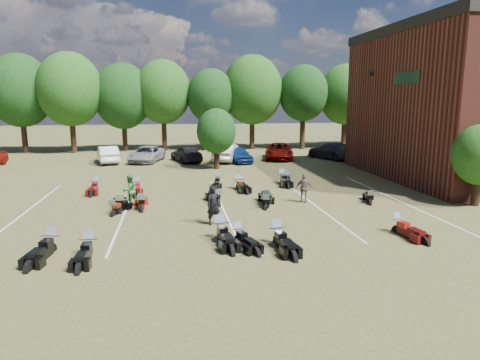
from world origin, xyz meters
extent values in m
plane|color=brown|center=(0.00, 0.00, 0.00)|extent=(160.00, 160.00, 0.00)
imported|color=silver|center=(-11.33, 20.31, 0.76)|extent=(2.65, 4.87, 1.52)
imported|color=gray|center=(-7.93, 20.37, 0.71)|extent=(3.53, 5.51, 1.41)
imported|color=black|center=(-4.31, 20.05, 0.69)|extent=(3.20, 5.08, 1.37)
imported|color=navy|center=(0.31, 18.80, 0.72)|extent=(2.41, 4.47, 1.45)
imported|color=#B3B2AE|center=(-0.54, 19.53, 0.80)|extent=(3.43, 5.12, 1.59)
imported|color=#580705|center=(4.47, 20.32, 0.77)|extent=(3.78, 5.95, 1.53)
imported|color=#353439|center=(9.50, 19.67, 0.78)|extent=(4.09, 5.80, 1.56)
imported|color=black|center=(-3.75, -0.38, 0.91)|extent=(0.76, 0.60, 1.82)
imported|color=#2A7031|center=(-7.86, 3.81, 0.85)|extent=(1.04, 1.01, 1.69)
imported|color=#5E5650|center=(1.61, 3.10, 0.80)|extent=(1.02, 0.74, 1.61)
cube|color=black|center=(9.35, 12.00, 7.50)|extent=(0.30, 0.40, 0.30)
cube|color=black|center=(9.47, 7.00, 7.00)|extent=(0.06, 3.00, 0.80)
cylinder|color=black|center=(-21.00, 29.00, 2.04)|extent=(0.58, 0.58, 4.08)
ellipsoid|color=#1E4C19|center=(-21.00, 29.00, 6.33)|extent=(6.00, 6.00, 6.90)
cylinder|color=black|center=(-16.00, 29.00, 2.04)|extent=(0.58, 0.58, 4.08)
ellipsoid|color=#1E4C19|center=(-16.00, 29.00, 6.33)|extent=(6.00, 6.00, 6.90)
cylinder|color=black|center=(-11.00, 29.00, 2.04)|extent=(0.57, 0.58, 4.08)
ellipsoid|color=#1E4C19|center=(-11.00, 29.00, 6.33)|extent=(6.00, 6.00, 6.90)
cylinder|color=black|center=(-6.00, 29.00, 2.04)|extent=(0.57, 0.58, 4.08)
ellipsoid|color=#1E4C19|center=(-6.00, 29.00, 6.33)|extent=(6.00, 6.00, 6.90)
cylinder|color=black|center=(-1.00, 29.00, 2.04)|extent=(0.58, 0.58, 4.08)
ellipsoid|color=#1E4C19|center=(-1.00, 29.00, 6.33)|extent=(6.00, 6.00, 6.90)
cylinder|color=black|center=(4.00, 29.00, 2.04)|extent=(0.57, 0.58, 4.08)
ellipsoid|color=#1E4C19|center=(4.00, 29.00, 6.33)|extent=(6.00, 6.00, 6.90)
cylinder|color=black|center=(9.00, 29.00, 2.04)|extent=(0.57, 0.58, 4.08)
ellipsoid|color=#1E4C19|center=(9.00, 29.00, 6.33)|extent=(6.00, 6.00, 6.90)
cylinder|color=black|center=(14.00, 29.00, 2.04)|extent=(0.57, 0.58, 4.08)
ellipsoid|color=#1E4C19|center=(14.00, 29.00, 6.33)|extent=(6.00, 6.00, 6.90)
cylinder|color=black|center=(19.00, 29.00, 2.04)|extent=(0.58, 0.58, 4.08)
ellipsoid|color=#1E4C19|center=(19.00, 29.00, 6.33)|extent=(6.00, 6.00, 6.90)
cylinder|color=black|center=(24.00, 29.00, 2.04)|extent=(0.58, 0.58, 4.08)
ellipsoid|color=#1E4C19|center=(24.00, 29.00, 6.33)|extent=(6.00, 6.00, 6.90)
cylinder|color=black|center=(10.50, 1.00, 0.85)|extent=(0.24, 0.24, 1.71)
sphere|color=#1E4C19|center=(10.50, 1.00, 2.76)|extent=(2.80, 2.80, 2.80)
cylinder|color=black|center=(-2.00, 15.50, 0.95)|extent=(0.24, 0.24, 1.90)
sphere|color=#1E4C19|center=(-2.00, 15.50, 3.10)|extent=(3.20, 3.20, 3.20)
cube|color=silver|center=(-13.00, 3.00, 0.01)|extent=(0.10, 14.00, 0.01)
cube|color=silver|center=(-8.00, 3.00, 0.01)|extent=(0.10, 14.00, 0.01)
cube|color=silver|center=(-3.00, 3.00, 0.01)|extent=(0.10, 14.00, 0.01)
cube|color=silver|center=(2.00, 3.00, 0.01)|extent=(0.10, 14.00, 0.01)
cube|color=silver|center=(7.00, 3.00, 0.01)|extent=(0.10, 14.00, 0.01)
camera|label=1|loc=(-5.47, -19.17, 5.65)|focal=32.00mm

